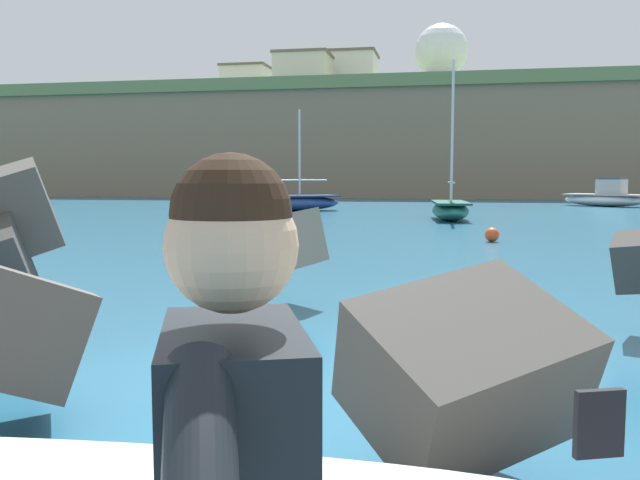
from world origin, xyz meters
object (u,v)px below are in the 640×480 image
Objects in this scene: mooring_buoy_inner at (492,235)px; boat_near_left at (450,209)px; station_building_central at (345,77)px; station_building_east at (303,74)px; station_building_west at (248,87)px; boat_mid_left at (606,197)px; mooring_buoy_middle at (179,212)px; radar_dome at (441,58)px; boat_near_right at (293,202)px.

boat_near_left is at bearing 96.70° from mooring_buoy_inner.
station_building_central is 8.22m from station_building_east.
station_building_central is at bearing -21.06° from station_building_west.
boat_mid_left reaches higher than mooring_buoy_middle.
boat_mid_left reaches higher than mooring_buoy_inner.
boat_mid_left is 0.70× the size of radar_dome.
mooring_buoy_inner is 0.05× the size of station_building_central.
boat_mid_left is at bearing 33.85° from mooring_buoy_middle.
station_building_east reaches higher than boat_mid_left.
mooring_buoy_inner is (-9.29, -27.49, -0.40)m from boat_mid_left.
boat_near_left is 55.49m from station_building_central.
radar_dome reaches higher than station_building_central.
station_building_east is (10.59, -12.81, -0.43)m from station_building_west.
station_building_east is (-16.81, 44.82, 13.39)m from boat_near_left.
station_building_west is (-18.30, 51.04, 13.82)m from boat_near_right.
boat_near_right is at bearing 121.05° from mooring_buoy_inner.
station_building_central is (-3.94, 45.51, 13.98)m from boat_near_right.
mooring_buoy_inner is at bearing -108.66° from boat_mid_left.
station_building_central is at bearing 89.21° from mooring_buoy_middle.
boat_near_right is at bearing -85.06° from station_building_central.
boat_near_right is 13.66× the size of mooring_buoy_inner.
station_building_west is at bearing 112.77° from mooring_buoy_inner.
boat_near_right is 13.66× the size of mooring_buoy_middle.
radar_dome is at bearing -17.98° from station_building_west.
radar_dome reaches higher than mooring_buoy_middle.
mooring_buoy_middle is at bearing 177.45° from boat_near_left.
boat_near_right is 47.77m from station_building_central.
radar_dome is (-11.71, 32.22, 15.28)m from boat_mid_left.
boat_mid_left is 57.32m from station_building_west.
boat_near_left is 0.91× the size of station_building_central.
mooring_buoy_middle is (-4.64, -5.97, -0.29)m from boat_near_right.
boat_near_left is 1.25× the size of boat_mid_left.
station_building_central is at bearing 165.90° from radar_dome.
station_building_east reaches higher than boat_near_left.
mooring_buoy_middle is 60.30m from station_building_west.
boat_near_right is at bearing -152.30° from boat_mid_left.
station_building_west reaches higher than station_building_east.
boat_mid_left is 0.83× the size of station_building_west.
boat_near_left is at bearing -35.88° from boat_near_right.
radar_dome reaches higher than boat_mid_left.
station_building_west is at bearing 109.72° from boat_near_right.
boat_mid_left is 44.58m from station_building_central.
boat_near_right is at bearing 52.13° from mooring_buoy_middle.
station_building_east reaches higher than mooring_buoy_middle.
radar_dome reaches higher than boat_near_right.
radar_dome is 1.19× the size of station_building_west.
station_building_west is 0.88× the size of station_building_central.
boat_mid_left is at bearing -56.19° from station_building_central.
mooring_buoy_inner is (1.25, -10.60, -0.28)m from boat_near_left.
station_building_central is (-23.57, 35.20, 13.88)m from boat_mid_left.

